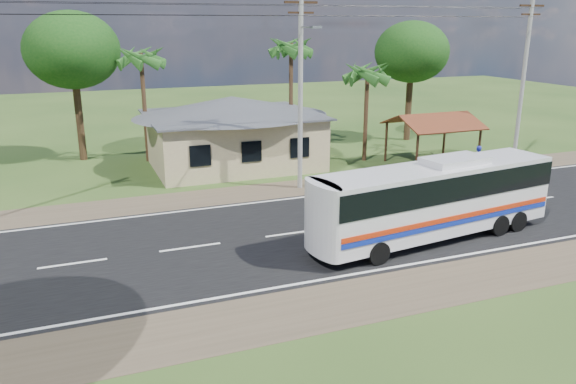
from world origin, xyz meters
name	(u,v)px	position (x,y,z in m)	size (l,w,h in m)	color
ground	(293,233)	(0.00, 0.00, 0.00)	(120.00, 120.00, 0.00)	#274418
road	(293,233)	(0.00, 0.00, 0.01)	(120.00, 16.00, 0.03)	black
house	(232,124)	(1.00, 13.00, 2.64)	(12.40, 10.00, 5.00)	tan
waiting_shed	(433,122)	(13.00, 8.50, 2.73)	(5.20, 4.48, 3.35)	#321E12
concrete_barrier	(445,169)	(12.00, 5.60, 0.45)	(7.00, 0.30, 0.90)	#9E9E99
utility_poles	(295,83)	(2.67, 6.49, 5.77)	(32.80, 2.22, 11.00)	#9E9E99
palm_near	(368,73)	(9.50, 11.00, 5.71)	(2.80, 2.80, 6.70)	#47301E
palm_mid	(291,48)	(6.00, 15.50, 7.16)	(2.80, 2.80, 8.20)	#47301E
palm_far	(141,58)	(-4.00, 16.00, 6.68)	(2.80, 2.80, 7.70)	#47301E
tree_behind_house	(72,51)	(-8.00, 18.00, 7.12)	(6.00, 6.00, 9.61)	#47301E
tree_behind_shed	(412,52)	(16.00, 16.00, 6.68)	(5.60, 5.60, 9.02)	#47301E
coach_bus	(436,194)	(5.33, -2.69, 1.97)	(11.31, 3.71, 3.45)	silver
motorcycle	(429,161)	(12.31, 7.67, 0.44)	(0.58, 1.68, 0.88)	black
person	(477,161)	(13.91, 5.15, 0.91)	(0.66, 0.43, 1.81)	navy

